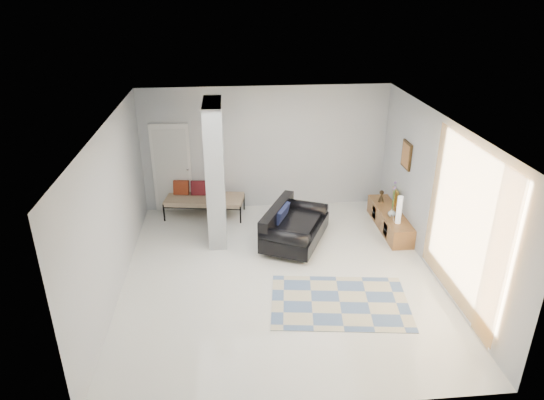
{
  "coord_description": "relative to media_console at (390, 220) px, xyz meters",
  "views": [
    {
      "loc": [
        -0.83,
        -7.33,
        4.82
      ],
      "look_at": [
        -0.08,
        0.6,
        1.22
      ],
      "focal_mm": 32.0,
      "sensor_mm": 36.0,
      "label": 1
    }
  ],
  "objects": [
    {
      "name": "vase",
      "position": [
        -0.05,
        -0.21,
        0.28
      ],
      "size": [
        0.17,
        0.17,
        0.17
      ],
      "primitive_type": "imported",
      "rotation": [
        0.0,
        0.0,
        0.05
      ],
      "color": "silver",
      "rests_on": "media_console"
    },
    {
      "name": "floor",
      "position": [
        -2.52,
        -1.57,
        -0.2
      ],
      "size": [
        6.0,
        6.0,
        0.0
      ],
      "primitive_type": "plane",
      "color": "silver",
      "rests_on": "ground"
    },
    {
      "name": "loveseat",
      "position": [
        -2.14,
        -0.39,
        0.15
      ],
      "size": [
        1.58,
        1.92,
        0.76
      ],
      "rotation": [
        0.0,
        0.0,
        -0.44
      ],
      "color": "silver",
      "rests_on": "floor"
    },
    {
      "name": "ceiling",
      "position": [
        -2.52,
        -1.57,
        2.6
      ],
      "size": [
        6.0,
        6.0,
        0.0
      ],
      "primitive_type": "plane",
      "rotation": [
        3.14,
        0.0,
        0.0
      ],
      "color": "white",
      "rests_on": "wall_back"
    },
    {
      "name": "wall_right",
      "position": [
        0.23,
        -1.57,
        1.2
      ],
      "size": [
        0.0,
        6.0,
        6.0
      ],
      "primitive_type": "plane",
      "rotation": [
        1.57,
        0.0,
        -1.57
      ],
      "color": "#B9BCBE",
      "rests_on": "ground"
    },
    {
      "name": "media_console",
      "position": [
        0.0,
        0.0,
        0.0
      ],
      "size": [
        0.45,
        1.84,
        0.8
      ],
      "color": "brown",
      "rests_on": "floor"
    },
    {
      "name": "cylinder_lamp",
      "position": [
        -0.02,
        -0.51,
        0.48
      ],
      "size": [
        0.11,
        0.11,
        0.58
      ],
      "primitive_type": "cylinder",
      "color": "beige",
      "rests_on": "media_console"
    },
    {
      "name": "partition_column",
      "position": [
        -3.62,
        0.03,
        1.2
      ],
      "size": [
        0.35,
        1.2,
        2.8
      ],
      "primitive_type": "cube",
      "color": "#9EA3A5",
      "rests_on": "floor"
    },
    {
      "name": "area_rug",
      "position": [
        -1.62,
        -2.47,
        -0.2
      ],
      "size": [
        2.4,
        1.76,
        0.01
      ],
      "primitive_type": "cube",
      "rotation": [
        0.0,
        0.0,
        -0.12
      ],
      "color": "beige",
      "rests_on": "floor"
    },
    {
      "name": "wall_left",
      "position": [
        -5.27,
        -1.57,
        1.2
      ],
      "size": [
        0.0,
        6.0,
        6.0
      ],
      "primitive_type": "plane",
      "rotation": [
        1.57,
        0.0,
        1.57
      ],
      "color": "#B9BCBE",
      "rests_on": "ground"
    },
    {
      "name": "wall_art",
      "position": [
        0.2,
        -0.0,
        1.45
      ],
      "size": [
        0.04,
        0.45,
        0.55
      ],
      "primitive_type": "cube",
      "color": "#3B2610",
      "rests_on": "wall_right"
    },
    {
      "name": "wall_back",
      "position": [
        -2.52,
        1.43,
        1.2
      ],
      "size": [
        6.0,
        0.0,
        6.0
      ],
      "primitive_type": "plane",
      "rotation": [
        1.57,
        0.0,
        0.0
      ],
      "color": "#B9BCBE",
      "rests_on": "ground"
    },
    {
      "name": "hallway_door",
      "position": [
        -4.62,
        1.39,
        0.82
      ],
      "size": [
        0.85,
        0.06,
        2.04
      ],
      "primitive_type": "cube",
      "color": "white",
      "rests_on": "floor"
    },
    {
      "name": "bronze_figurine",
      "position": [
        -0.05,
        0.52,
        0.33
      ],
      "size": [
        0.15,
        0.15,
        0.26
      ],
      "primitive_type": null,
      "rotation": [
        0.0,
        0.0,
        -0.16
      ],
      "color": "#322516",
      "rests_on": "media_console"
    },
    {
      "name": "curtain",
      "position": [
        0.15,
        -2.72,
        1.25
      ],
      "size": [
        0.0,
        2.55,
        2.55
      ],
      "primitive_type": "plane",
      "rotation": [
        1.57,
        0.0,
        1.57
      ],
      "color": "#FEAC43",
      "rests_on": "wall_right"
    },
    {
      "name": "wall_front",
      "position": [
        -2.52,
        -4.57,
        1.2
      ],
      "size": [
        6.0,
        0.0,
        6.0
      ],
      "primitive_type": "plane",
      "rotation": [
        -1.57,
        0.0,
        0.0
      ],
      "color": "#B9BCBE",
      "rests_on": "ground"
    },
    {
      "name": "daybed",
      "position": [
        -3.94,
        1.06,
        0.21
      ],
      "size": [
        1.81,
        0.98,
        0.77
      ],
      "rotation": [
        0.0,
        0.0,
        -0.15
      ],
      "color": "black",
      "rests_on": "floor"
    }
  ]
}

